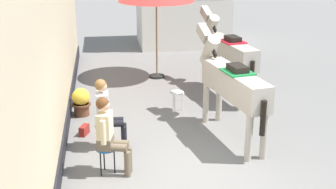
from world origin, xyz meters
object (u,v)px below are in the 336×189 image
(saddled_horse_near, at_px, (231,82))
(saddled_horse_far, at_px, (228,50))
(seated_visitor_far, at_px, (106,110))
(flower_planter_farthest, at_px, (81,101))
(seated_visitor_near, at_px, (109,132))
(satchel_bag, at_px, (84,130))
(spare_stool_white, at_px, (177,94))

(saddled_horse_near, height_order, saddled_horse_far, same)
(seated_visitor_far, height_order, flower_planter_farthest, seated_visitor_far)
(flower_planter_farthest, bearing_deg, seated_visitor_near, -78.47)
(seated_visitor_far, distance_m, satchel_bag, 1.07)
(seated_visitor_near, relative_size, flower_planter_farthest, 2.17)
(saddled_horse_far, distance_m, flower_planter_farthest, 3.85)
(seated_visitor_far, bearing_deg, seated_visitor_near, -88.75)
(seated_visitor_far, relative_size, saddled_horse_far, 0.47)
(saddled_horse_far, bearing_deg, seated_visitor_near, -129.34)
(seated_visitor_far, height_order, saddled_horse_far, saddled_horse_far)
(saddled_horse_near, xyz_separation_m, satchel_bag, (-2.93, 0.49, -1.06))
(seated_visitor_near, height_order, saddled_horse_near, saddled_horse_near)
(spare_stool_white, height_order, satchel_bag, spare_stool_white)
(seated_visitor_near, relative_size, seated_visitor_far, 1.00)
(saddled_horse_far, bearing_deg, seated_visitor_far, -138.54)
(seated_visitor_far, distance_m, flower_planter_farthest, 1.93)
(seated_visitor_near, height_order, saddled_horse_far, saddled_horse_far)
(spare_stool_white, bearing_deg, saddled_horse_near, -62.52)
(saddled_horse_near, bearing_deg, flower_planter_farthest, 152.03)
(saddled_horse_near, bearing_deg, seated_visitor_far, -175.51)
(flower_planter_farthest, bearing_deg, satchel_bag, -85.69)
(spare_stool_white, bearing_deg, satchel_bag, -152.79)
(saddled_horse_far, relative_size, satchel_bag, 10.61)
(seated_visitor_near, xyz_separation_m, seated_visitor_far, (-0.02, 1.01, 0.00))
(saddled_horse_near, xyz_separation_m, flower_planter_farthest, (-3.01, 1.60, -0.82))
(seated_visitor_near, xyz_separation_m, saddled_horse_far, (3.07, 3.74, 0.38))
(flower_planter_farthest, bearing_deg, spare_stool_white, -0.62)
(flower_planter_farthest, height_order, satchel_bag, flower_planter_farthest)
(seated_visitor_near, distance_m, saddled_horse_near, 2.75)
(seated_visitor_near, xyz_separation_m, saddled_horse_near, (2.44, 1.21, 0.38))
(saddled_horse_near, bearing_deg, saddled_horse_far, 76.07)
(saddled_horse_near, height_order, flower_planter_farthest, saddled_horse_near)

